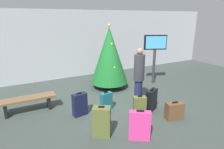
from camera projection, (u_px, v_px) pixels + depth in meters
name	position (u px, v px, depth m)	size (l,w,h in m)	color
ground_plane	(119.00, 103.00, 6.59)	(16.00, 16.00, 0.00)	#38423D
back_wall	(80.00, 44.00, 9.37)	(16.00, 0.20, 3.19)	#B7BCC1
holiday_tree	(109.00, 55.00, 7.72)	(1.52, 1.52, 2.61)	#4C3319
flight_info_kiosk	(155.00, 49.00, 8.22)	(0.94, 0.44, 2.13)	#333338
waiting_bench	(28.00, 101.00, 5.91)	(1.66, 0.44, 0.48)	brown
traveller_0	(110.00, 59.00, 9.01)	(0.44, 0.44, 1.78)	#333338
traveller_1	(139.00, 75.00, 6.37)	(0.50, 0.50, 1.90)	#1E234C
suitcase_0	(174.00, 111.00, 5.54)	(0.54, 0.38, 0.54)	brown
suitcase_1	(151.00, 100.00, 6.00)	(0.53, 0.38, 0.73)	black
suitcase_2	(80.00, 105.00, 5.72)	(0.45, 0.27, 0.73)	#141938
suitcase_3	(102.00, 122.00, 4.70)	(0.51, 0.46, 0.82)	#59602D
suitcase_4	(140.00, 126.00, 4.57)	(0.52, 0.42, 0.78)	#E5388C
suitcase_5	(139.00, 109.00, 5.35)	(0.39, 0.30, 0.80)	#59602D
suitcase_6	(106.00, 101.00, 6.07)	(0.41, 0.23, 0.62)	#19606B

